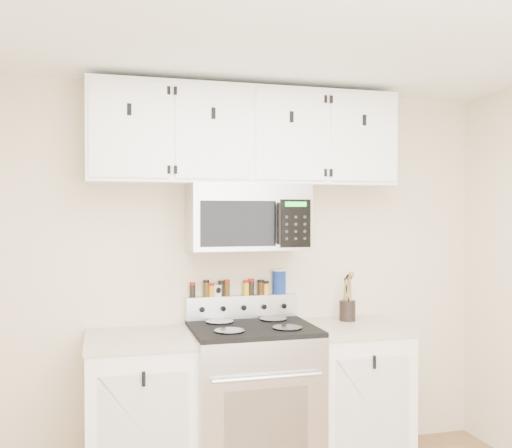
{
  "coord_description": "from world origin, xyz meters",
  "views": [
    {
      "loc": [
        -0.89,
        -2.01,
        1.65
      ],
      "look_at": [
        0.03,
        1.45,
        1.59
      ],
      "focal_mm": 40.0,
      "sensor_mm": 36.0,
      "label": 1
    }
  ],
  "objects_px": {
    "range": "(252,399)",
    "utensil_crock": "(347,309)",
    "salt_canister": "(279,281)",
    "microwave": "(248,217)"
  },
  "relations": [
    {
      "from": "utensil_crock",
      "to": "salt_canister",
      "type": "relative_size",
      "value": 1.87
    },
    {
      "from": "salt_canister",
      "to": "range",
      "type": "bearing_deg",
      "value": -132.93
    },
    {
      "from": "microwave",
      "to": "utensil_crock",
      "type": "height_order",
      "value": "microwave"
    },
    {
      "from": "range",
      "to": "utensil_crock",
      "type": "distance_m",
      "value": 0.89
    },
    {
      "from": "range",
      "to": "microwave",
      "type": "height_order",
      "value": "microwave"
    },
    {
      "from": "range",
      "to": "utensil_crock",
      "type": "xyz_separation_m",
      "value": [
        0.71,
        0.14,
        0.51
      ]
    },
    {
      "from": "microwave",
      "to": "salt_canister",
      "type": "xyz_separation_m",
      "value": [
        0.26,
        0.16,
        -0.44
      ]
    },
    {
      "from": "range",
      "to": "utensil_crock",
      "type": "relative_size",
      "value": 3.44
    },
    {
      "from": "microwave",
      "to": "salt_canister",
      "type": "relative_size",
      "value": 4.44
    },
    {
      "from": "range",
      "to": "microwave",
      "type": "distance_m",
      "value": 1.15
    }
  ]
}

